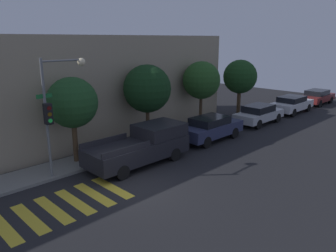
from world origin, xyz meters
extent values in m
plane|color=black|center=(0.00, 0.00, 0.00)|extent=(60.00, 60.00, 0.00)
cube|color=slate|center=(0.00, 4.21, 0.07)|extent=(26.00, 2.02, 0.14)
cube|color=gray|center=(0.00, 8.62, 3.17)|extent=(26.00, 6.00, 6.34)
cube|color=gold|center=(-5.00, 0.80, 0.00)|extent=(0.45, 2.60, 0.00)
cube|color=gold|center=(-4.12, 0.80, 0.00)|extent=(0.45, 2.60, 0.00)
cube|color=gold|center=(-3.24, 0.80, 0.00)|extent=(0.45, 2.60, 0.00)
cube|color=gold|center=(-2.37, 0.80, 0.00)|extent=(0.45, 2.60, 0.00)
cube|color=gold|center=(-1.49, 0.80, 0.00)|extent=(0.45, 2.60, 0.00)
cube|color=gold|center=(-0.62, 0.80, 0.00)|extent=(0.45, 2.60, 0.00)
cylinder|color=slate|center=(-2.00, 3.45, 2.69)|extent=(0.12, 0.12, 5.37)
cube|color=black|center=(-2.00, 3.24, 3.05)|extent=(0.30, 0.30, 0.90)
cylinder|color=#4C0C0C|center=(-2.00, 3.08, 3.32)|extent=(0.18, 0.02, 0.18)
cylinder|color=#593D0A|center=(-2.00, 3.08, 3.05)|extent=(0.18, 0.02, 0.18)
cylinder|color=#26E54C|center=(-2.00, 3.08, 2.78)|extent=(0.18, 0.02, 0.18)
cube|color=#19662D|center=(-2.00, 3.45, 3.79)|extent=(0.70, 0.02, 0.18)
cylinder|color=slate|center=(-1.07, 3.45, 5.22)|extent=(1.87, 0.08, 0.08)
sphere|color=#F9E5B2|center=(-0.13, 3.45, 5.12)|extent=(0.36, 0.36, 0.36)
cube|color=black|center=(1.91, 2.10, 0.76)|extent=(5.41, 2.06, 0.84)
cube|color=black|center=(3.39, 2.10, 1.51)|extent=(2.44, 1.90, 0.67)
cube|color=black|center=(0.55, 3.01, 1.32)|extent=(2.71, 0.08, 0.28)
cube|color=black|center=(0.55, 1.19, 1.32)|extent=(2.71, 0.08, 0.28)
cylinder|color=black|center=(3.58, 3.04, 0.34)|extent=(0.69, 0.22, 0.69)
cylinder|color=black|center=(3.58, 1.16, 0.34)|extent=(0.69, 0.22, 0.69)
cylinder|color=black|center=(0.23, 3.04, 0.34)|extent=(0.69, 0.22, 0.69)
cylinder|color=black|center=(0.23, 1.16, 0.34)|extent=(0.69, 0.22, 0.69)
cube|color=#2D3351|center=(7.76, 2.10, 0.69)|extent=(4.50, 1.79, 0.70)
cube|color=black|center=(7.65, 2.10, 1.27)|extent=(2.34, 1.57, 0.45)
cylinder|color=black|center=(9.16, 2.90, 0.34)|extent=(0.69, 0.22, 0.69)
cylinder|color=black|center=(9.16, 1.30, 0.34)|extent=(0.69, 0.22, 0.69)
cylinder|color=black|center=(6.37, 2.90, 0.34)|extent=(0.69, 0.22, 0.69)
cylinder|color=black|center=(6.37, 1.30, 0.34)|extent=(0.69, 0.22, 0.69)
cube|color=#B7BABF|center=(13.52, 2.10, 0.64)|extent=(4.45, 1.74, 0.59)
cube|color=black|center=(13.41, 2.10, 1.18)|extent=(2.32, 1.53, 0.49)
cylinder|color=black|center=(14.90, 2.88, 0.34)|extent=(0.69, 0.22, 0.69)
cylinder|color=black|center=(14.90, 1.32, 0.34)|extent=(0.69, 0.22, 0.69)
cylinder|color=black|center=(12.14, 2.88, 0.34)|extent=(0.69, 0.22, 0.69)
cylinder|color=black|center=(12.14, 1.32, 0.34)|extent=(0.69, 0.22, 0.69)
cube|color=silver|center=(18.86, 2.10, 0.66)|extent=(4.57, 1.85, 0.63)
cube|color=black|center=(18.75, 2.10, 1.20)|extent=(2.38, 1.62, 0.45)
cylinder|color=black|center=(20.28, 2.93, 0.34)|extent=(0.69, 0.22, 0.69)
cylinder|color=black|center=(20.28, 1.27, 0.34)|extent=(0.69, 0.22, 0.69)
cylinder|color=black|center=(17.45, 2.93, 0.34)|extent=(0.69, 0.22, 0.69)
cylinder|color=black|center=(17.45, 1.27, 0.34)|extent=(0.69, 0.22, 0.69)
cube|color=maroon|center=(24.24, 2.10, 0.63)|extent=(4.40, 1.79, 0.57)
cube|color=black|center=(24.13, 2.10, 1.15)|extent=(2.29, 1.58, 0.47)
cylinder|color=black|center=(25.61, 2.91, 0.34)|extent=(0.69, 0.22, 0.69)
cylinder|color=black|center=(25.61, 1.29, 0.34)|extent=(0.69, 0.22, 0.69)
cylinder|color=black|center=(22.88, 2.91, 0.34)|extent=(0.69, 0.22, 0.69)
cylinder|color=black|center=(22.88, 1.29, 0.34)|extent=(0.69, 0.22, 0.69)
cylinder|color=#4C3823|center=(-0.24, 4.38, 1.11)|extent=(0.26, 0.26, 2.21)
sphere|color=#1E4721|center=(-0.24, 4.38, 3.14)|extent=(2.48, 2.48, 2.48)
cylinder|color=#4C3823|center=(4.58, 4.38, 1.13)|extent=(0.22, 0.22, 2.27)
sphere|color=#143316|center=(4.58, 4.38, 3.32)|extent=(2.81, 2.81, 2.81)
cylinder|color=#42301E|center=(9.51, 4.38, 1.21)|extent=(0.21, 0.21, 2.42)
sphere|color=#234C1E|center=(9.51, 4.38, 3.39)|extent=(2.58, 2.58, 2.58)
cylinder|color=#4C3823|center=(14.23, 4.38, 1.13)|extent=(0.29, 0.29, 2.27)
sphere|color=#193D19|center=(14.23, 4.38, 3.25)|extent=(2.63, 2.63, 2.63)
camera|label=1|loc=(-7.89, -9.97, 6.14)|focal=35.00mm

